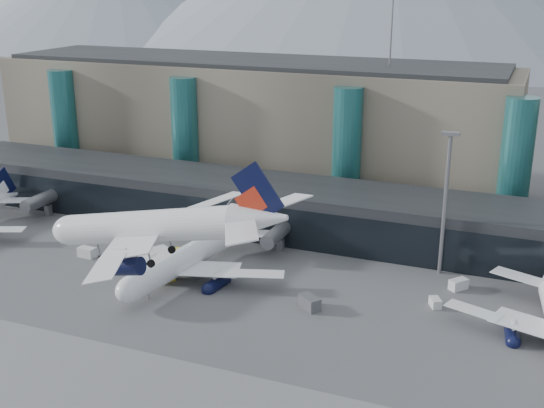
% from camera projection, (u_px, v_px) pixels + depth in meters
% --- Properties ---
extents(ground, '(900.00, 900.00, 0.00)m').
position_uv_depth(ground, '(152.00, 377.00, 89.81)').
color(ground, '#515154').
rests_on(ground, ground).
extents(concourse, '(170.00, 27.00, 10.00)m').
position_uv_depth(concourse, '(299.00, 210.00, 139.08)').
color(concourse, black).
rests_on(concourse, ground).
extents(terminal_main, '(130.00, 30.00, 31.00)m').
position_uv_depth(terminal_main, '(250.00, 121.00, 173.00)').
color(terminal_main, gray).
rests_on(terminal_main, ground).
extents(teal_towers, '(116.40, 19.40, 46.00)m').
position_uv_depth(teal_towers, '(262.00, 143.00, 155.84)').
color(teal_towers, '#26696B').
rests_on(teal_towers, ground).
extents(lightmast_mid, '(3.00, 1.20, 25.60)m').
position_uv_depth(lightmast_mid, '(446.00, 196.00, 116.93)').
color(lightmast_mid, slate).
rests_on(lightmast_mid, ground).
extents(hero_jet, '(31.53, 32.51, 10.47)m').
position_uv_depth(hero_jet, '(170.00, 219.00, 75.71)').
color(hero_jet, white).
rests_on(hero_jet, ground).
extents(jet_parked_mid, '(37.68, 37.81, 12.26)m').
position_uv_depth(jet_parked_mid, '(195.00, 247.00, 120.78)').
color(jet_parked_mid, white).
rests_on(jet_parked_mid, ground).
extents(veh_a, '(3.42, 2.10, 1.85)m').
position_uv_depth(veh_a, '(87.00, 252.00, 128.11)').
color(veh_a, silver).
rests_on(veh_a, ground).
extents(veh_b, '(1.81, 2.46, 1.28)m').
position_uv_depth(veh_b, '(176.00, 252.00, 128.77)').
color(veh_b, gold).
rests_on(veh_b, ground).
extents(veh_c, '(4.18, 3.83, 2.08)m').
position_uv_depth(veh_c, '(310.00, 303.00, 108.03)').
color(veh_c, '#4E4E53').
rests_on(veh_c, ground).
extents(veh_d, '(3.28, 3.49, 1.79)m').
position_uv_depth(veh_d, '(458.00, 284.00, 114.80)').
color(veh_d, silver).
rests_on(veh_d, ground).
extents(veh_g, '(2.42, 2.88, 1.45)m').
position_uv_depth(veh_g, '(435.00, 303.00, 108.72)').
color(veh_g, silver).
rests_on(veh_g, ground).
extents(veh_h, '(3.55, 3.86, 1.91)m').
position_uv_depth(veh_h, '(164.00, 276.00, 117.85)').
color(veh_h, gold).
rests_on(veh_h, ground).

